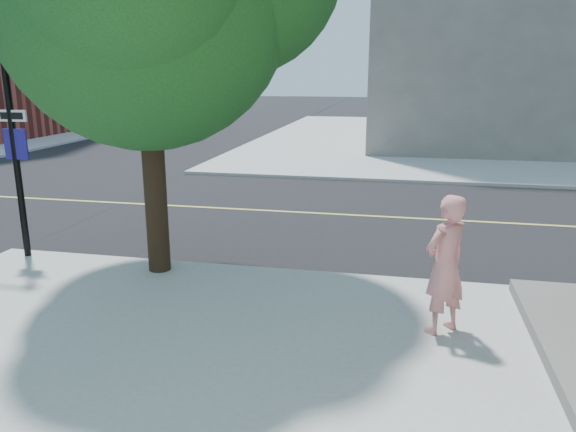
# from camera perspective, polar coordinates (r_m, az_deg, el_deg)

# --- Properties ---
(ground) EXTENTS (140.00, 140.00, 0.00)m
(ground) POSITION_cam_1_polar(r_m,az_deg,el_deg) (11.90, -22.65, -3.96)
(ground) COLOR black
(ground) RESTS_ON ground
(road_ew) EXTENTS (140.00, 9.00, 0.01)m
(road_ew) POSITION_cam_1_polar(r_m,az_deg,el_deg) (15.65, -13.45, 1.11)
(road_ew) COLOR black
(road_ew) RESTS_ON ground
(sidewalk_ne) EXTENTS (29.00, 25.00, 0.12)m
(sidewalk_ne) POSITION_cam_1_polar(r_m,az_deg,el_deg) (31.67, 24.61, 7.01)
(sidewalk_ne) COLOR #ADADAC
(sidewalk_ne) RESTS_ON ground
(man_on_phone) EXTENTS (0.82, 0.81, 1.91)m
(man_on_phone) POSITION_cam_1_polar(r_m,az_deg,el_deg) (7.69, 15.82, -4.84)
(man_on_phone) COLOR #DA8284
(man_on_phone) RESTS_ON sidewalk_se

